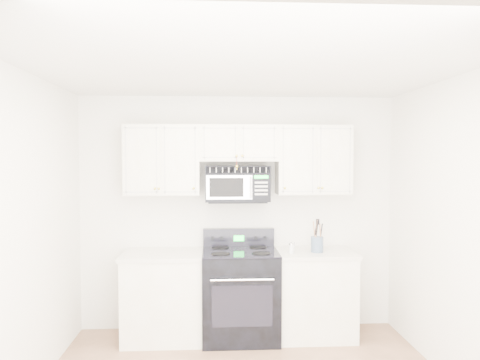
{
  "coord_description": "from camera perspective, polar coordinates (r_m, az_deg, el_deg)",
  "views": [
    {
      "loc": [
        -0.27,
        -3.48,
        1.92
      ],
      "look_at": [
        0.0,
        1.3,
        1.69
      ],
      "focal_mm": 35.0,
      "sensor_mm": 36.0,
      "label": 1
    }
  ],
  "objects": [
    {
      "name": "base_cabinet_right",
      "position": [
        5.25,
        8.92,
        -13.82
      ],
      "size": [
        0.86,
        0.65,
        0.92
      ],
      "color": "beige",
      "rests_on": "ground"
    },
    {
      "name": "range",
      "position": [
        5.11,
        0.02,
        -13.57
      ],
      "size": [
        0.79,
        0.72,
        1.13
      ],
      "color": "black",
      "rests_on": "ground"
    },
    {
      "name": "shaker_pepper",
      "position": [
        5.04,
        6.44,
        -8.11
      ],
      "size": [
        0.04,
        0.04,
        0.1
      ],
      "color": "silver",
      "rests_on": "base_cabinet_right"
    },
    {
      "name": "room",
      "position": [
        3.55,
        1.21,
        -7.31
      ],
      "size": [
        3.51,
        3.51,
        2.61
      ],
      "color": "#9F7155",
      "rests_on": "ground"
    },
    {
      "name": "utensil_crock",
      "position": [
        5.06,
        9.38,
        -7.65
      ],
      "size": [
        0.13,
        0.13,
        0.35
      ],
      "color": "#3D4F6B",
      "rests_on": "base_cabinet_right"
    },
    {
      "name": "microwave",
      "position": [
        5.07,
        -0.33,
        -0.42
      ],
      "size": [
        0.69,
        0.4,
        0.38
      ],
      "color": "black",
      "rests_on": "ground"
    },
    {
      "name": "upper_cabinets",
      "position": [
        5.08,
        -0.18,
        2.89
      ],
      "size": [
        2.44,
        0.37,
        0.75
      ],
      "color": "beige",
      "rests_on": "ground"
    },
    {
      "name": "base_cabinet_left",
      "position": [
        5.17,
        -9.26,
        -14.1
      ],
      "size": [
        0.86,
        0.65,
        0.92
      ],
      "color": "beige",
      "rests_on": "ground"
    },
    {
      "name": "shaker_salt",
      "position": [
        4.95,
        6.25,
        -8.28
      ],
      "size": [
        0.05,
        0.05,
        0.11
      ],
      "color": "silver",
      "rests_on": "base_cabinet_right"
    }
  ]
}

